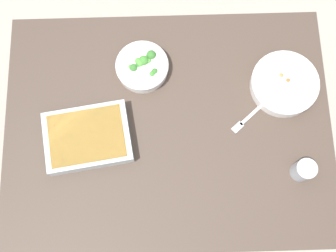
{
  "coord_description": "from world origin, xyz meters",
  "views": [
    {
      "loc": [
        0.01,
        0.38,
        2.21
      ],
      "look_at": [
        0.0,
        0.0,
        0.74
      ],
      "focal_mm": 44.22,
      "sensor_mm": 36.0,
      "label": 1
    }
  ],
  "objects_px": {
    "broccoli_bowl": "(142,67)",
    "drink_cup": "(303,170)",
    "baking_dish": "(88,137)",
    "fork_on_table": "(248,118)",
    "spoon_by_stew": "(271,88)",
    "stew_bowl": "(284,84)"
  },
  "relations": [
    {
      "from": "broccoli_bowl",
      "to": "baking_dish",
      "type": "relative_size",
      "value": 0.6
    },
    {
      "from": "broccoli_bowl",
      "to": "drink_cup",
      "type": "xyz_separation_m",
      "value": [
        -0.55,
        0.41,
        0.01
      ]
    },
    {
      "from": "baking_dish",
      "to": "drink_cup",
      "type": "relative_size",
      "value": 3.87
    },
    {
      "from": "drink_cup",
      "to": "spoon_by_stew",
      "type": "distance_m",
      "value": 0.33
    },
    {
      "from": "stew_bowl",
      "to": "baking_dish",
      "type": "bearing_deg",
      "value": 14.24
    },
    {
      "from": "broccoli_bowl",
      "to": "fork_on_table",
      "type": "xyz_separation_m",
      "value": [
        -0.38,
        0.2,
        -0.03
      ]
    },
    {
      "from": "broccoli_bowl",
      "to": "baking_dish",
      "type": "distance_m",
      "value": 0.33
    },
    {
      "from": "fork_on_table",
      "to": "broccoli_bowl",
      "type": "bearing_deg",
      "value": -27.87
    },
    {
      "from": "stew_bowl",
      "to": "spoon_by_stew",
      "type": "relative_size",
      "value": 1.42
    },
    {
      "from": "stew_bowl",
      "to": "broccoli_bowl",
      "type": "distance_m",
      "value": 0.53
    },
    {
      "from": "broccoli_bowl",
      "to": "drink_cup",
      "type": "height_order",
      "value": "drink_cup"
    },
    {
      "from": "stew_bowl",
      "to": "broccoli_bowl",
      "type": "relative_size",
      "value": 1.26
    },
    {
      "from": "drink_cup",
      "to": "baking_dish",
      "type": "bearing_deg",
      "value": -10.51
    },
    {
      "from": "baking_dish",
      "to": "drink_cup",
      "type": "bearing_deg",
      "value": 169.49
    },
    {
      "from": "baking_dish",
      "to": "spoon_by_stew",
      "type": "relative_size",
      "value": 1.87
    },
    {
      "from": "drink_cup",
      "to": "broccoli_bowl",
      "type": "bearing_deg",
      "value": -36.24
    },
    {
      "from": "broccoli_bowl",
      "to": "stew_bowl",
      "type": "bearing_deg",
      "value": 170.88
    },
    {
      "from": "stew_bowl",
      "to": "spoon_by_stew",
      "type": "xyz_separation_m",
      "value": [
        0.04,
        0.0,
        -0.03
      ]
    },
    {
      "from": "fork_on_table",
      "to": "spoon_by_stew",
      "type": "bearing_deg",
      "value": -129.74
    },
    {
      "from": "drink_cup",
      "to": "fork_on_table",
      "type": "height_order",
      "value": "drink_cup"
    },
    {
      "from": "baking_dish",
      "to": "drink_cup",
      "type": "xyz_separation_m",
      "value": [
        -0.75,
        0.14,
        0.0
      ]
    },
    {
      "from": "stew_bowl",
      "to": "drink_cup",
      "type": "distance_m",
      "value": 0.32
    }
  ]
}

